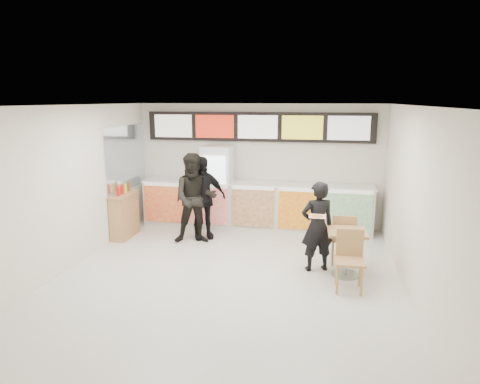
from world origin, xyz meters
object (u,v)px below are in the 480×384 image
(customer_main, at_px, (317,226))
(cafe_table, at_px, (346,245))
(service_counter, at_px, (255,206))
(customer_left, at_px, (195,199))
(customer_mid, at_px, (202,198))
(drinks_fridge, at_px, (218,187))
(condiment_ledge, at_px, (124,215))

(customer_main, distance_m, cafe_table, 0.60)
(service_counter, bearing_deg, customer_main, -56.96)
(customer_left, relative_size, customer_mid, 1.05)
(customer_main, xyz_separation_m, cafe_table, (0.52, -0.16, -0.25))
(drinks_fridge, relative_size, condiment_ledge, 1.66)
(customer_main, bearing_deg, drinks_fridge, -65.62)
(drinks_fridge, xyz_separation_m, cafe_table, (2.98, -2.52, -0.42))
(cafe_table, bearing_deg, customer_left, 155.78)
(customer_mid, distance_m, condiment_ledge, 1.83)
(service_counter, height_order, customer_main, customer_main)
(drinks_fridge, height_order, customer_main, drinks_fridge)
(customer_left, bearing_deg, drinks_fridge, 65.55)
(customer_left, height_order, cafe_table, customer_left)
(cafe_table, bearing_deg, drinks_fridge, 137.12)
(service_counter, xyz_separation_m, condiment_ledge, (-2.82, -1.23, -0.06))
(service_counter, distance_m, condiment_ledge, 3.08)
(condiment_ledge, bearing_deg, customer_left, -0.95)
(service_counter, distance_m, customer_main, 2.81)
(cafe_table, distance_m, condiment_ledge, 5.03)
(service_counter, xyz_separation_m, cafe_table, (2.05, -2.51, 0.01))
(service_counter, height_order, customer_left, customer_left)
(service_counter, height_order, condiment_ledge, condiment_ledge)
(service_counter, relative_size, cafe_table, 3.23)
(customer_main, height_order, customer_left, customer_left)
(service_counter, relative_size, customer_left, 2.81)
(drinks_fridge, relative_size, cafe_table, 1.16)
(customer_main, relative_size, cafe_table, 0.97)
(customer_main, xyz_separation_m, customer_mid, (-2.59, 1.39, 0.10))
(service_counter, bearing_deg, cafe_table, -50.77)
(service_counter, distance_m, cafe_table, 3.24)
(customer_mid, relative_size, condiment_ledge, 1.55)
(drinks_fridge, bearing_deg, customer_left, -98.33)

